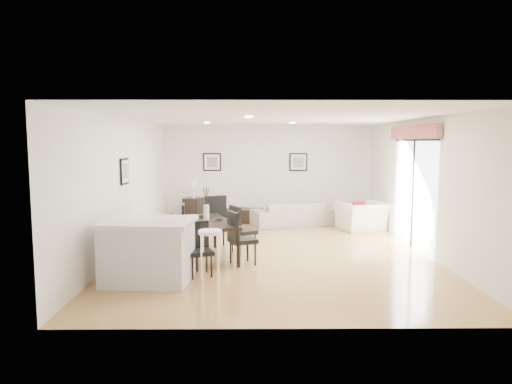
{
  "coord_description": "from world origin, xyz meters",
  "views": [
    {
      "loc": [
        -0.44,
        -9.24,
        2.23
      ],
      "look_at": [
        -0.36,
        0.4,
        1.17
      ],
      "focal_mm": 32.0,
      "sensor_mm": 36.0,
      "label": 1
    }
  ],
  "objects_px": {
    "dining_chair_efar": "(240,227)",
    "dining_chair_head": "(198,245)",
    "dining_chair_enear": "(238,235)",
    "armchair": "(362,216)",
    "coffee_table": "(244,215)",
    "dining_table": "(206,225)",
    "dining_chair_wfar": "(178,226)",
    "dining_chair_wnear": "(170,237)",
    "side_table": "(194,209)",
    "bar_stool": "(210,238)",
    "dining_chair_foot": "(213,218)",
    "kitchen_island": "(148,250)",
    "sofa": "(294,214)"
  },
  "relations": [
    {
      "from": "dining_table",
      "to": "dining_chair_foot",
      "type": "height_order",
      "value": "dining_chair_foot"
    },
    {
      "from": "dining_chair_wfar",
      "to": "bar_stool",
      "type": "relative_size",
      "value": 1.19
    },
    {
      "from": "kitchen_island",
      "to": "dining_chair_wnear",
      "type": "bearing_deg",
      "value": 86.3
    },
    {
      "from": "dining_chair_wnear",
      "to": "dining_chair_foot",
      "type": "bearing_deg",
      "value": 130.3
    },
    {
      "from": "dining_chair_foot",
      "to": "coffee_table",
      "type": "bearing_deg",
      "value": -126.68
    },
    {
      "from": "coffee_table",
      "to": "side_table",
      "type": "bearing_deg",
      "value": -174.21
    },
    {
      "from": "dining_chair_wfar",
      "to": "dining_chair_head",
      "type": "distance_m",
      "value": 1.66
    },
    {
      "from": "dining_chair_wnear",
      "to": "dining_chair_wfar",
      "type": "xyz_separation_m",
      "value": [
        0.01,
        0.86,
        0.04
      ]
    },
    {
      "from": "coffee_table",
      "to": "dining_chair_wfar",
      "type": "bearing_deg",
      "value": -91.63
    },
    {
      "from": "sofa",
      "to": "bar_stool",
      "type": "bearing_deg",
      "value": 53.29
    },
    {
      "from": "dining_chair_enear",
      "to": "dining_table",
      "type": "bearing_deg",
      "value": 29.17
    },
    {
      "from": "dining_table",
      "to": "dining_chair_head",
      "type": "distance_m",
      "value": 1.11
    },
    {
      "from": "dining_chair_enear",
      "to": "dining_chair_head",
      "type": "relative_size",
      "value": 1.09
    },
    {
      "from": "dining_table",
      "to": "side_table",
      "type": "relative_size",
      "value": 3.03
    },
    {
      "from": "dining_chair_wnear",
      "to": "dining_chair_enear",
      "type": "xyz_separation_m",
      "value": [
        1.26,
        -0.07,
        0.04
      ]
    },
    {
      "from": "dining_chair_head",
      "to": "side_table",
      "type": "bearing_deg",
      "value": 77.59
    },
    {
      "from": "dining_chair_wnear",
      "to": "sofa",
      "type": "bearing_deg",
      "value": 120.35
    },
    {
      "from": "sofa",
      "to": "coffee_table",
      "type": "bearing_deg",
      "value": -39.11
    },
    {
      "from": "dining_table",
      "to": "bar_stool",
      "type": "xyz_separation_m",
      "value": [
        0.2,
        -1.46,
        0.06
      ]
    },
    {
      "from": "dining_chair_wfar",
      "to": "side_table",
      "type": "distance_m",
      "value": 3.86
    },
    {
      "from": "dining_chair_wfar",
      "to": "dining_chair_efar",
      "type": "bearing_deg",
      "value": 79.87
    },
    {
      "from": "dining_chair_head",
      "to": "dining_chair_foot",
      "type": "xyz_separation_m",
      "value": [
        0.07,
        2.18,
        0.11
      ]
    },
    {
      "from": "dining_chair_efar",
      "to": "kitchen_island",
      "type": "xyz_separation_m",
      "value": [
        -1.41,
        -1.86,
        -0.03
      ]
    },
    {
      "from": "dining_chair_wfar",
      "to": "dining_table",
      "type": "bearing_deg",
      "value": 46.14
    },
    {
      "from": "sofa",
      "to": "kitchen_island",
      "type": "xyz_separation_m",
      "value": [
        -2.77,
        -4.91,
        0.18
      ]
    },
    {
      "from": "sofa",
      "to": "dining_chair_efar",
      "type": "relative_size",
      "value": 2.29
    },
    {
      "from": "dining_table",
      "to": "dining_chair_foot",
      "type": "bearing_deg",
      "value": 68.66
    },
    {
      "from": "armchair",
      "to": "coffee_table",
      "type": "distance_m",
      "value": 3.26
    },
    {
      "from": "dining_chair_wfar",
      "to": "kitchen_island",
      "type": "relative_size",
      "value": 0.65
    },
    {
      "from": "kitchen_island",
      "to": "bar_stool",
      "type": "distance_m",
      "value": 1.01
    },
    {
      "from": "dining_table",
      "to": "dining_chair_wfar",
      "type": "relative_size",
      "value": 1.97
    },
    {
      "from": "sofa",
      "to": "bar_stool",
      "type": "xyz_separation_m",
      "value": [
        -1.78,
        -4.91,
        0.39
      ]
    },
    {
      "from": "dining_chair_efar",
      "to": "dining_chair_head",
      "type": "relative_size",
      "value": 1.07
    },
    {
      "from": "dining_chair_wfar",
      "to": "dining_chair_enear",
      "type": "height_order",
      "value": "dining_chair_wfar"
    },
    {
      "from": "coffee_table",
      "to": "side_table",
      "type": "relative_size",
      "value": 1.47
    },
    {
      "from": "dining_chair_head",
      "to": "dining_chair_enear",
      "type": "bearing_deg",
      "value": 23.26
    },
    {
      "from": "dining_chair_wfar",
      "to": "bar_stool",
      "type": "bearing_deg",
      "value": 15.45
    },
    {
      "from": "dining_chair_efar",
      "to": "coffee_table",
      "type": "xyz_separation_m",
      "value": [
        0.0,
        3.6,
        -0.35
      ]
    },
    {
      "from": "bar_stool",
      "to": "dining_chair_foot",
      "type": "bearing_deg",
      "value": 93.66
    },
    {
      "from": "armchair",
      "to": "dining_chair_foot",
      "type": "xyz_separation_m",
      "value": [
        -3.63,
        -1.74,
        0.26
      ]
    },
    {
      "from": "armchair",
      "to": "dining_chair_foot",
      "type": "distance_m",
      "value": 4.03
    },
    {
      "from": "dining_chair_foot",
      "to": "bar_stool",
      "type": "distance_m",
      "value": 2.56
    },
    {
      "from": "dining_chair_wfar",
      "to": "dining_chair_foot",
      "type": "relative_size",
      "value": 0.9
    },
    {
      "from": "side_table",
      "to": "kitchen_island",
      "type": "height_order",
      "value": "kitchen_island"
    },
    {
      "from": "sofa",
      "to": "dining_table",
      "type": "xyz_separation_m",
      "value": [
        -1.99,
        -3.44,
        0.33
      ]
    },
    {
      "from": "dining_chair_foot",
      "to": "dining_chair_wnear",
      "type": "bearing_deg",
      "value": 40.53
    },
    {
      "from": "bar_stool",
      "to": "coffee_table",
      "type": "bearing_deg",
      "value": 85.52
    },
    {
      "from": "kitchen_island",
      "to": "bar_stool",
      "type": "xyz_separation_m",
      "value": [
        0.99,
        -0.0,
        0.21
      ]
    },
    {
      "from": "dining_table",
      "to": "dining_chair_wfar",
      "type": "height_order",
      "value": "dining_chair_wfar"
    },
    {
      "from": "dining_table",
      "to": "kitchen_island",
      "type": "relative_size",
      "value": 1.29
    }
  ]
}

